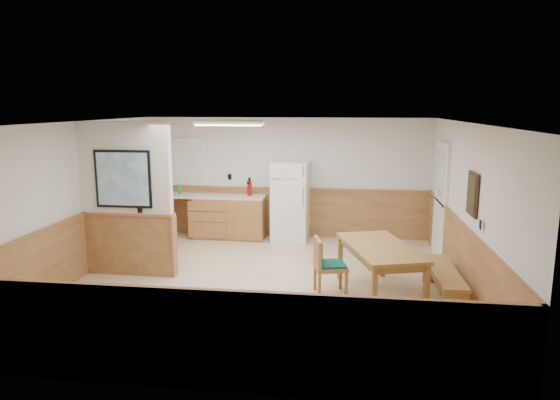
# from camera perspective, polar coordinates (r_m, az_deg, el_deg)

# --- Properties ---
(ground) EXTENTS (6.00, 6.00, 0.00)m
(ground) POSITION_cam_1_polar(r_m,az_deg,el_deg) (7.90, -1.95, -9.57)
(ground) COLOR beige
(ground) RESTS_ON ground
(ceiling) EXTENTS (6.00, 6.00, 0.02)m
(ceiling) POSITION_cam_1_polar(r_m,az_deg,el_deg) (7.41, -2.07, 8.86)
(ceiling) COLOR silver
(ceiling) RESTS_ON back_wall
(back_wall) EXTENTS (6.00, 0.02, 2.50)m
(back_wall) POSITION_cam_1_polar(r_m,az_deg,el_deg) (10.49, 0.65, 2.57)
(back_wall) COLOR silver
(back_wall) RESTS_ON ground
(right_wall) EXTENTS (0.02, 6.00, 2.50)m
(right_wall) POSITION_cam_1_polar(r_m,az_deg,el_deg) (7.67, 20.69, -1.18)
(right_wall) COLOR silver
(right_wall) RESTS_ON ground
(left_wall) EXTENTS (0.02, 6.00, 2.50)m
(left_wall) POSITION_cam_1_polar(r_m,az_deg,el_deg) (8.57, -22.22, -0.09)
(left_wall) COLOR silver
(left_wall) RESTS_ON ground
(wainscot_back) EXTENTS (6.00, 0.04, 1.00)m
(wainscot_back) POSITION_cam_1_polar(r_m,az_deg,el_deg) (10.60, 0.63, -1.46)
(wainscot_back) COLOR #AE8145
(wainscot_back) RESTS_ON ground
(wainscot_right) EXTENTS (0.04, 6.00, 1.00)m
(wainscot_right) POSITION_cam_1_polar(r_m,az_deg,el_deg) (7.85, 20.19, -6.54)
(wainscot_right) COLOR #AE8145
(wainscot_right) RESTS_ON ground
(wainscot_left) EXTENTS (0.04, 6.00, 1.00)m
(wainscot_left) POSITION_cam_1_polar(r_m,az_deg,el_deg) (8.72, -21.76, -4.94)
(wainscot_left) COLOR #AE8145
(wainscot_left) RESTS_ON ground
(partition_wall) EXTENTS (1.50, 0.20, 2.50)m
(partition_wall) POSITION_cam_1_polar(r_m,az_deg,el_deg) (8.40, -17.11, -0.09)
(partition_wall) COLOR silver
(partition_wall) RESTS_ON ground
(kitchen_counter) EXTENTS (2.20, 0.61, 1.00)m
(kitchen_counter) POSITION_cam_1_polar(r_m,az_deg,el_deg) (10.53, -6.11, -1.83)
(kitchen_counter) COLOR #B0703E
(kitchen_counter) RESTS_ON ground
(exterior_door) EXTENTS (0.07, 1.02, 2.15)m
(exterior_door) POSITION_cam_1_polar(r_m,az_deg,el_deg) (9.53, 17.84, 0.00)
(exterior_door) COLOR white
(exterior_door) RESTS_ON ground
(kitchen_window) EXTENTS (0.80, 0.04, 1.00)m
(kitchen_window) POSITION_cam_1_polar(r_m,az_deg,el_deg) (10.87, -10.45, 4.27)
(kitchen_window) COLOR white
(kitchen_window) RESTS_ON back_wall
(wall_painting) EXTENTS (0.04, 0.50, 0.60)m
(wall_painting) POSITION_cam_1_polar(r_m,az_deg,el_deg) (7.32, 21.12, 0.65)
(wall_painting) COLOR #362415
(wall_painting) RESTS_ON right_wall
(fluorescent_fixture) EXTENTS (1.20, 0.30, 0.09)m
(fluorescent_fixture) POSITION_cam_1_polar(r_m,az_deg,el_deg) (8.85, -5.86, 8.77)
(fluorescent_fixture) COLOR white
(fluorescent_fixture) RESTS_ON ceiling
(refrigerator) EXTENTS (0.75, 0.74, 1.63)m
(refrigerator) POSITION_cam_1_polar(r_m,az_deg,el_deg) (10.18, 1.21, -0.15)
(refrigerator) COLOR white
(refrigerator) RESTS_ON ground
(dining_table) EXTENTS (1.30, 1.86, 0.75)m
(dining_table) POSITION_cam_1_polar(r_m,az_deg,el_deg) (7.40, 11.34, -5.85)
(dining_table) COLOR #AC7F3F
(dining_table) RESTS_ON ground
(dining_bench) EXTENTS (0.37, 1.56, 0.45)m
(dining_bench) POSITION_cam_1_polar(r_m,az_deg,el_deg) (7.54, 18.24, -8.39)
(dining_bench) COLOR #AC7F3F
(dining_bench) RESTS_ON ground
(dining_chair) EXTENTS (0.70, 0.55, 0.85)m
(dining_chair) POSITION_cam_1_polar(r_m,az_deg,el_deg) (7.36, 5.13, -7.08)
(dining_chair) COLOR #AC7F3F
(dining_chair) RESTS_ON ground
(fire_extinguisher) EXTENTS (0.13, 0.13, 0.38)m
(fire_extinguisher) POSITION_cam_1_polar(r_m,az_deg,el_deg) (10.33, -3.50, 1.39)
(fire_extinguisher) COLOR #AA090D
(fire_extinguisher) RESTS_ON kitchen_counter
(soap_bottle) EXTENTS (0.09, 0.09, 0.21)m
(soap_bottle) POSITION_cam_1_polar(r_m,az_deg,el_deg) (10.72, -11.41, 1.19)
(soap_bottle) COLOR #198C3F
(soap_bottle) RESTS_ON kitchen_counter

